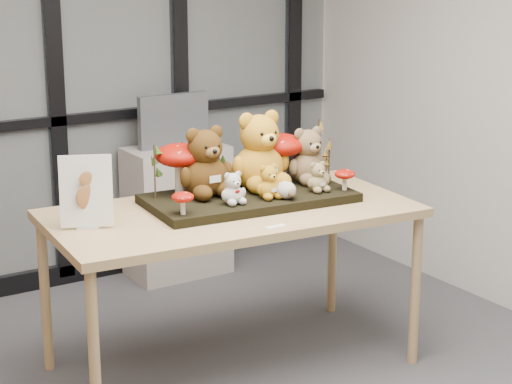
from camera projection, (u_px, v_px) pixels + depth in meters
room_shell at (180, 67)px, 3.23m from camera, size 5.00×5.00×5.00m
display_table at (231, 222)px, 4.55m from camera, size 1.86×1.05×0.84m
diorama_tray at (249, 198)px, 4.65m from camera, size 1.07×0.60×0.04m
bear_pooh_yellow at (259, 146)px, 4.70m from camera, size 0.36×0.33×0.44m
bear_brown_medium at (205, 158)px, 4.56m from camera, size 0.32×0.29×0.38m
bear_tan_back at (308, 152)px, 4.83m from camera, size 0.27×0.24×0.32m
bear_small_yellow at (269, 180)px, 4.54m from camera, size 0.15×0.14×0.19m
bear_white_bow at (233, 186)px, 4.44m from camera, size 0.14×0.13×0.17m
bear_beige_small at (318, 175)px, 4.67m from camera, size 0.14×0.13×0.17m
plush_cream_hedgehog at (286, 189)px, 4.54m from camera, size 0.08×0.07×0.10m
mushroom_back_left at (180, 166)px, 4.61m from camera, size 0.25×0.25×0.28m
mushroom_back_right at (280, 156)px, 4.83m from camera, size 0.26×0.26×0.28m
mushroom_front_left at (183, 202)px, 4.28m from camera, size 0.11×0.11×0.12m
mushroom_front_right at (345, 179)px, 4.70m from camera, size 0.11×0.11×0.12m
sprig_green_far_left at (155, 172)px, 4.52m from camera, size 0.05×0.05×0.27m
sprig_green_mid_left at (183, 167)px, 4.65m from camera, size 0.05×0.05×0.26m
sprig_dry_far_right at (318, 149)px, 4.90m from camera, size 0.05×0.05×0.32m
sprig_dry_mid_right at (329, 161)px, 4.79m from camera, size 0.05×0.05×0.25m
sprig_green_centre at (219, 166)px, 4.75m from camera, size 0.05×0.05×0.21m
sign_holder at (86, 194)px, 4.19m from camera, size 0.24×0.14×0.34m
label_card at (276, 226)px, 4.25m from camera, size 0.10×0.03×0.00m
cabinet at (177, 211)px, 5.98m from camera, size 0.63×0.37×0.85m
monitor at (174, 120)px, 5.84m from camera, size 0.48×0.05×0.34m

